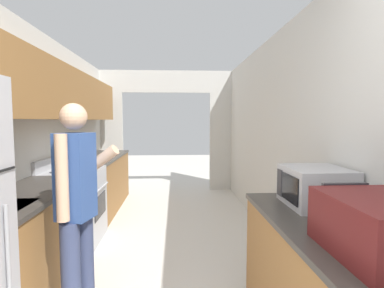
{
  "coord_description": "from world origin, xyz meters",
  "views": [
    {
      "loc": [
        0.18,
        -0.66,
        1.48
      ],
      "look_at": [
        0.38,
        2.96,
        1.19
      ],
      "focal_mm": 28.0,
      "sensor_mm": 36.0,
      "label": 1
    }
  ],
  "objects": [
    {
      "name": "counter_left",
      "position": [
        -1.06,
        3.2,
        0.44
      ],
      "size": [
        0.62,
        4.31,
        0.89
      ],
      "color": "#9E6B38",
      "rests_on": "ground_plane"
    },
    {
      "name": "microwave",
      "position": [
        1.14,
        1.32,
        1.02
      ],
      "size": [
        0.4,
        0.45,
        0.27
      ],
      "color": "#B7B7BC",
      "rests_on": "counter_right"
    },
    {
      "name": "person",
      "position": [
        -0.51,
        1.42,
        0.85
      ],
      "size": [
        0.51,
        0.43,
        1.59
      ],
      "rotation": [
        0.0,
        0.0,
        1.31
      ],
      "color": "#384266",
      "rests_on": "ground_plane"
    },
    {
      "name": "wall_left",
      "position": [
        -1.31,
        2.6,
        1.48
      ],
      "size": [
        0.38,
        7.99,
        2.5
      ],
      "color": "silver",
      "rests_on": "ground_plane"
    },
    {
      "name": "wall_far_with_doorway",
      "position": [
        0.0,
        5.62,
        1.46
      ],
      "size": [
        3.12,
        0.06,
        2.5
      ],
      "color": "silver",
      "rests_on": "ground_plane"
    },
    {
      "name": "range_oven",
      "position": [
        -1.05,
        2.96,
        0.45
      ],
      "size": [
        0.66,
        0.75,
        1.03
      ],
      "color": "#B7B7BC",
      "rests_on": "ground_plane"
    },
    {
      "name": "suitcase",
      "position": [
        1.06,
        0.55,
        1.02
      ],
      "size": [
        0.4,
        0.56,
        0.27
      ],
      "color": "#5B1919",
      "rests_on": "counter_right"
    },
    {
      "name": "wall_right",
      "position": [
        1.39,
        2.19,
        1.25
      ],
      "size": [
        0.06,
        7.99,
        2.5
      ],
      "color": "silver",
      "rests_on": "ground_plane"
    },
    {
      "name": "knife",
      "position": [
        -1.09,
        3.42,
        0.89
      ],
      "size": [
        0.06,
        0.31,
        0.02
      ],
      "rotation": [
        0.0,
        0.0,
        0.13
      ],
      "color": "#B7B7BC",
      "rests_on": "counter_left"
    }
  ]
}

